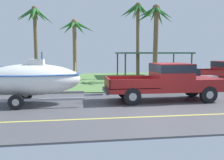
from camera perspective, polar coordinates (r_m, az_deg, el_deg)
The scene contains 10 objects.
ground at distance 19.23m, azimuth 2.03°, elevation -0.83°, with size 36.00×22.00×0.11m.
pickup_truck_towing at distance 12.52m, azimuth 13.41°, elevation 0.03°, with size 5.90×2.00×1.86m.
boat_on_trailer at distance 11.82m, azimuth -18.36°, elevation 0.15°, with size 5.84×2.27×2.42m.
parked_sedan_near at distance 16.96m, azimuth 15.41°, elevation 0.32°, with size 4.44×1.88×1.38m.
parked_sedan_far at distance 19.31m, azimuth -21.37°, elevation 0.81°, with size 4.51×1.85×1.38m.
carport_awning at distance 24.87m, azimuth 9.38°, elevation 6.14°, with size 6.83×4.81×2.46m.
palm_tree_near_left at distance 24.89m, azimuth -8.59°, elevation 10.75°, with size 3.71×2.86×5.77m.
palm_tree_near_right at distance 23.28m, azimuth 6.00°, elevation 13.95°, with size 3.41×2.92×7.02m.
palm_tree_mid at distance 24.26m, azimuth -17.68°, elevation 12.95°, with size 3.68×3.35×6.73m.
palm_tree_far_left at distance 20.89m, azimuth 10.04°, elevation 12.81°, with size 3.12×3.58×6.36m.
Camera 1 is at (-3.39, -10.40, 2.35)m, focal length 39.09 mm.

